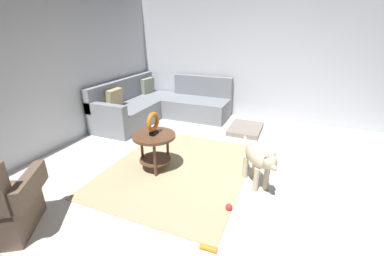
# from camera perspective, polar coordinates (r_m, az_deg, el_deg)

# --- Properties ---
(ground_plane) EXTENTS (6.00, 6.00, 0.10)m
(ground_plane) POSITION_cam_1_polar(r_m,az_deg,el_deg) (3.42, 6.62, -13.50)
(ground_plane) COLOR silver
(wall_back) EXTENTS (6.00, 0.12, 2.70)m
(wall_back) POSITION_cam_1_polar(r_m,az_deg,el_deg) (4.57, -31.45, 11.62)
(wall_back) COLOR silver
(wall_back) RESTS_ON ground_plane
(wall_right) EXTENTS (0.12, 6.00, 2.70)m
(wall_right) POSITION_cam_1_polar(r_m,az_deg,el_deg) (5.71, 15.86, 15.39)
(wall_right) COLOR silver
(wall_right) RESTS_ON ground_plane
(area_rug) EXTENTS (2.30, 1.90, 0.01)m
(area_rug) POSITION_cam_1_polar(r_m,az_deg,el_deg) (3.71, -3.24, -9.23)
(area_rug) COLOR tan
(area_rug) RESTS_ON ground_plane
(sectional_couch) EXTENTS (2.20, 2.25, 0.88)m
(sectional_couch) POSITION_cam_1_polar(r_m,az_deg,el_deg) (5.66, -7.42, 4.97)
(sectional_couch) COLOR gray
(sectional_couch) RESTS_ON ground_plane
(side_table) EXTENTS (0.60, 0.60, 0.54)m
(side_table) POSITION_cam_1_polar(r_m,az_deg,el_deg) (3.57, -8.55, -3.27)
(side_table) COLOR brown
(side_table) RESTS_ON ground_plane
(torus_sculpture) EXTENTS (0.28, 0.08, 0.33)m
(torus_sculpture) POSITION_cam_1_polar(r_m,az_deg,el_deg) (3.46, -8.82, 1.15)
(torus_sculpture) COLOR black
(torus_sculpture) RESTS_ON side_table
(dog_bed_mat) EXTENTS (0.80, 0.60, 0.09)m
(dog_bed_mat) POSITION_cam_1_polar(r_m,az_deg,el_deg) (5.10, 12.04, -0.16)
(dog_bed_mat) COLOR gray
(dog_bed_mat) RESTS_ON ground_plane
(dog) EXTENTS (0.72, 0.54, 0.63)m
(dog) POSITION_cam_1_polar(r_m,az_deg,el_deg) (3.29, 14.90, -6.91)
(dog) COLOR beige
(dog) RESTS_ON ground_plane
(dog_toy_ball) EXTENTS (0.08, 0.08, 0.08)m
(dog_toy_ball) POSITION_cam_1_polar(r_m,az_deg,el_deg) (2.99, 8.37, -17.37)
(dog_toy_ball) COLOR red
(dog_toy_ball) RESTS_ON ground_plane
(dog_toy_rope) EXTENTS (0.06, 0.17, 0.05)m
(dog_toy_rope) POSITION_cam_1_polar(r_m,az_deg,el_deg) (2.58, 3.72, -25.58)
(dog_toy_rope) COLOR orange
(dog_toy_rope) RESTS_ON ground_plane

